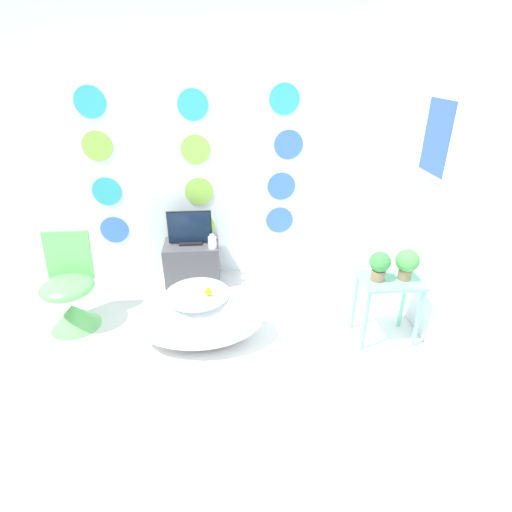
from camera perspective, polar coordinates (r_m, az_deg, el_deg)
ground_plane at (r=2.70m, az=-9.48°, el=-24.24°), size 12.00×12.00×0.00m
wall_back_dotted at (r=3.90m, az=-8.86°, el=14.82°), size 4.68×0.05×2.60m
wall_right at (r=3.27m, az=25.03°, el=10.52°), size 0.06×3.09×2.60m
bathtub at (r=3.22m, az=-8.15°, el=-8.57°), size 1.03×0.60×0.47m
rubber_duck at (r=3.02m, az=-6.86°, el=-5.03°), size 0.06×0.06×0.07m
chair at (r=3.69m, az=-24.93°, el=-5.67°), size 0.43×0.43×0.80m
tv_cabinet at (r=4.04m, az=-9.05°, el=-1.05°), size 0.53×0.37×0.44m
tv at (r=3.89m, az=-9.43°, el=3.80°), size 0.42×0.12×0.33m
vase at (r=3.80m, az=-6.27°, el=1.98°), size 0.08×0.08×0.14m
side_table at (r=3.28m, az=18.39°, el=-4.88°), size 0.47×0.33×0.55m
potted_plant_left at (r=3.13m, az=17.25°, el=-1.16°), size 0.16×0.16×0.23m
potted_plant_right at (r=3.21m, az=20.76°, el=-0.86°), size 0.18×0.18×0.25m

